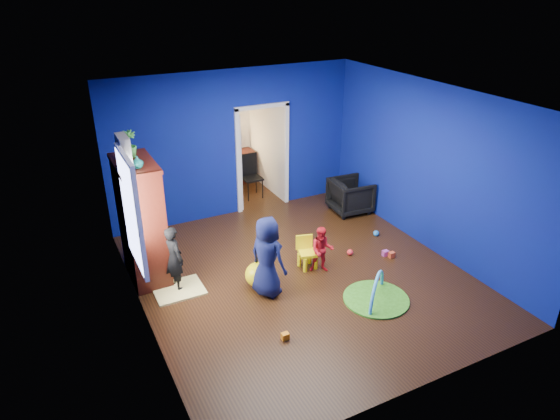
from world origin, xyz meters
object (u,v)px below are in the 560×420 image
child_navy (267,257)px  tv_armoire (141,221)px  child_black (174,258)px  toddler_red (322,250)px  crt_tv (144,218)px  armchair (351,196)px  study_desk (235,167)px  hopper_ball (258,275)px  play_mat (376,299)px  vase (137,162)px  folding_chair (252,177)px  kid_chair (308,254)px

child_navy → tv_armoire: (-1.52, 1.36, 0.34)m
child_black → toddler_red: size_ratio=1.34×
toddler_red → crt_tv: (-2.55, 1.18, 0.62)m
armchair → child_black: size_ratio=0.72×
study_desk → hopper_ball: bearing=-107.7°
tv_armoire → hopper_ball: size_ratio=4.89×
child_black → crt_tv: crt_tv is taller
toddler_red → study_desk: (0.22, 4.26, -0.02)m
child_navy → play_mat: child_navy is taller
vase → study_desk: (2.81, 3.38, -1.67)m
folding_chair → study_desk: bearing=90.0°
child_navy → kid_chair: 1.07m
vase → study_desk: bearing=50.2°
crt_tv → kid_chair: size_ratio=1.40×
hopper_ball → child_navy: bearing=-78.7°
play_mat → vase: bearing=146.0°
toddler_red → folding_chair: 3.31m
child_black → study_desk: (2.50, 3.66, -0.16)m
study_desk → vase: bearing=-129.8°
tv_armoire → folding_chair: tv_armoire is taller
child_black → child_navy: 1.44m
child_navy → study_desk: bearing=-40.4°
kid_chair → folding_chair: bearing=98.3°
armchair → vase: vase is taller
crt_tv → hopper_ball: size_ratio=1.75×
child_black → vase: size_ratio=6.00×
vase → kid_chair: size_ratio=0.35×
armchair → tv_armoire: tv_armoire is taller
hopper_ball → folding_chair: bearing=67.5°
play_mat → folding_chair: 4.40m
child_black → tv_armoire: bearing=9.1°
child_black → toddler_red: 2.36m
armchair → child_black: (-4.00, -1.11, 0.18)m
play_mat → child_navy: bearing=146.9°
study_desk → tv_armoire: bearing=-132.4°
vase → toddler_red: bearing=-18.8°
toddler_red → play_mat: (0.32, -1.08, -0.38)m
child_navy → toddler_red: (1.07, 0.17, -0.24)m
child_black → study_desk: bearing=-53.4°
vase → hopper_ball: vase is taller
child_black → study_desk: 4.44m
armchair → hopper_ball: bearing=124.2°
kid_chair → study_desk: 4.08m
play_mat → folding_chair: folding_chair is taller
armchair → child_navy: (-2.79, -1.88, 0.29)m
toddler_red → folding_chair: folding_chair is taller
armchair → kid_chair: armchair is taller
armchair → play_mat: (-1.40, -2.79, -0.34)m
hopper_ball → kid_chair: bearing=7.3°
crt_tv → armchair: bearing=7.0°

